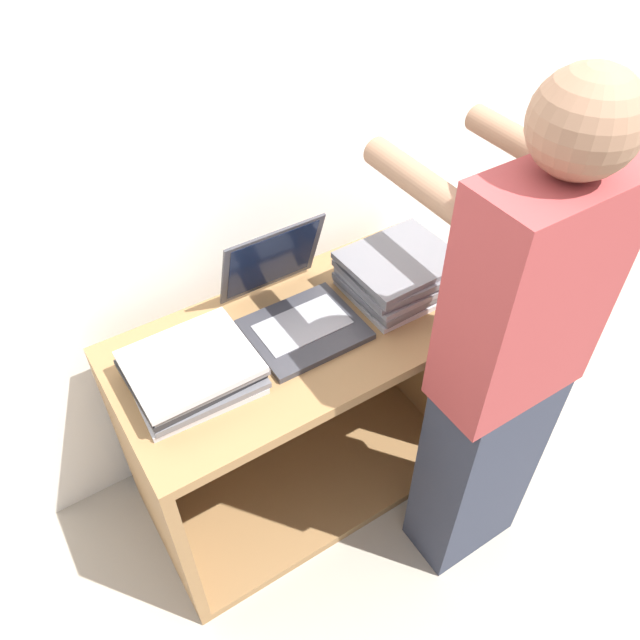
# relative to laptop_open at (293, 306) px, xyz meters

# --- Properties ---
(ground_plane) EXTENTS (12.00, 12.00, 0.00)m
(ground_plane) POSITION_rel_laptop_open_xyz_m (0.00, -0.35, -0.85)
(ground_plane) COLOR #9E9384
(wall_back) EXTENTS (8.00, 0.05, 2.40)m
(wall_back) POSITION_rel_laptop_open_xyz_m (0.00, 0.33, 0.35)
(wall_back) COLOR silver
(wall_back) RESTS_ON ground_plane
(cart) EXTENTS (1.15, 0.57, 0.79)m
(cart) POSITION_rel_laptop_open_xyz_m (0.00, 0.01, -0.45)
(cart) COLOR olive
(cart) RESTS_ON ground_plane
(laptop_open) EXTENTS (0.33, 0.37, 0.28)m
(laptop_open) POSITION_rel_laptop_open_xyz_m (0.00, 0.00, 0.00)
(laptop_open) COLOR #333338
(laptop_open) RESTS_ON cart
(laptop_stack_left) EXTENTS (0.34, 0.30, 0.10)m
(laptop_stack_left) POSITION_rel_laptop_open_xyz_m (-0.35, -0.06, -0.01)
(laptop_stack_left) COLOR #B7B7BC
(laptop_stack_left) RESTS_ON cart
(laptop_stack_right) EXTENTS (0.35, 0.30, 0.13)m
(laptop_stack_right) POSITION_rel_laptop_open_xyz_m (0.35, -0.06, 0.01)
(laptop_stack_right) COLOR #B7B7BC
(laptop_stack_right) RESTS_ON cart
(person) EXTENTS (0.40, 0.53, 1.67)m
(person) POSITION_rel_laptop_open_xyz_m (0.34, -0.53, -0.00)
(person) COLOR #2D3342
(person) RESTS_ON ground_plane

